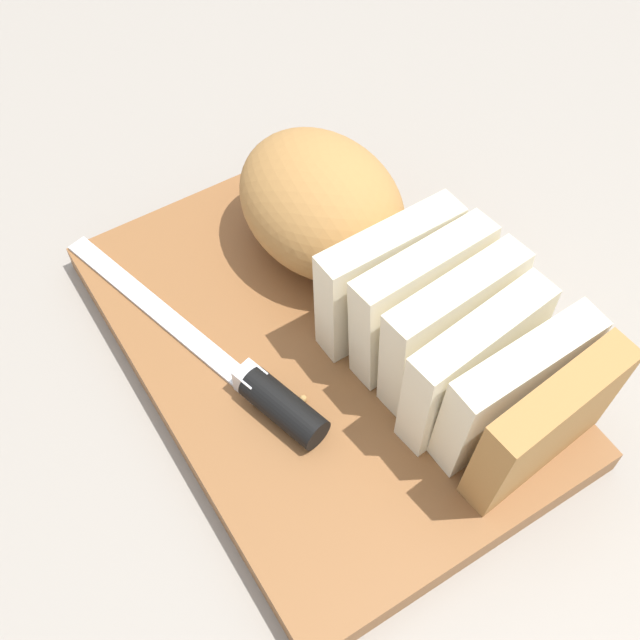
% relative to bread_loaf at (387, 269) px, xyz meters
% --- Properties ---
extents(ground_plane, '(3.00, 3.00, 0.00)m').
position_rel_bread_loaf_xyz_m(ground_plane, '(0.00, -0.06, -0.07)').
color(ground_plane, gray).
extents(cutting_board, '(0.39, 0.27, 0.02)m').
position_rel_bread_loaf_xyz_m(cutting_board, '(0.00, -0.06, -0.06)').
color(cutting_board, brown).
rests_on(cutting_board, ground_plane).
extents(bread_loaf, '(0.34, 0.13, 0.10)m').
position_rel_bread_loaf_xyz_m(bread_loaf, '(0.00, 0.00, 0.00)').
color(bread_loaf, '#A8753D').
rests_on(bread_loaf, cutting_board).
extents(bread_knife, '(0.27, 0.09, 0.03)m').
position_rel_bread_loaf_xyz_m(bread_knife, '(0.01, -0.12, -0.04)').
color(bread_knife, silver).
rests_on(bread_knife, cutting_board).
extents(crumb_near_knife, '(0.01, 0.01, 0.01)m').
position_rel_bread_loaf_xyz_m(crumb_near_knife, '(0.02, -0.03, -0.05)').
color(crumb_near_knife, tan).
rests_on(crumb_near_knife, cutting_board).
extents(crumb_near_loaf, '(0.01, 0.01, 0.01)m').
position_rel_bread_loaf_xyz_m(crumb_near_loaf, '(0.04, -0.10, -0.05)').
color(crumb_near_loaf, tan).
rests_on(crumb_near_loaf, cutting_board).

